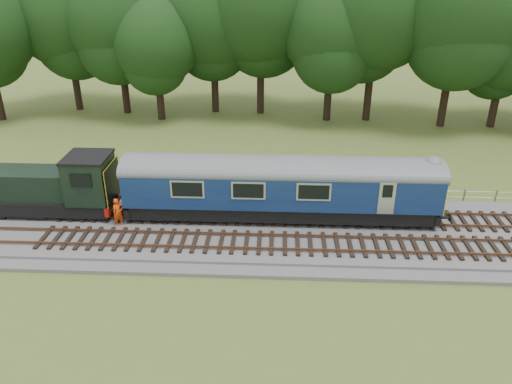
{
  "coord_description": "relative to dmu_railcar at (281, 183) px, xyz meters",
  "views": [
    {
      "loc": [
        -3.96,
        -24.75,
        14.68
      ],
      "look_at": [
        -5.22,
        1.4,
        2.0
      ],
      "focal_mm": 35.0,
      "sensor_mm": 36.0,
      "label": 1
    }
  ],
  "objects": [
    {
      "name": "dmu_railcar",
      "position": [
        0.0,
        0.0,
        0.0
      ],
      "size": [
        18.05,
        2.86,
        3.88
      ],
      "color": "black",
      "rests_on": "ground"
    },
    {
      "name": "track_north",
      "position": [
        3.77,
        -0.0,
        -2.19
      ],
      "size": [
        67.2,
        2.4,
        0.21
      ],
      "color": "black",
      "rests_on": "ballast"
    },
    {
      "name": "ground",
      "position": [
        3.77,
        -1.4,
        -2.61
      ],
      "size": [
        120.0,
        120.0,
        0.0
      ],
      "primitive_type": "plane",
      "color": "#4E6926",
      "rests_on": "ground"
    },
    {
      "name": "fence",
      "position": [
        3.77,
        3.1,
        -2.61
      ],
      "size": [
        64.0,
        0.12,
        1.0
      ],
      "primitive_type": null,
      "color": "#6B6054",
      "rests_on": "ground"
    },
    {
      "name": "ballast",
      "position": [
        3.77,
        -1.4,
        -2.43
      ],
      "size": [
        70.0,
        7.0,
        0.35
      ],
      "primitive_type": "cube",
      "color": "#4C4C4F",
      "rests_on": "ground"
    },
    {
      "name": "shunter_loco",
      "position": [
        -13.93,
        0.0,
        -0.63
      ],
      "size": [
        8.92,
        2.6,
        3.38
      ],
      "color": "black",
      "rests_on": "ground"
    },
    {
      "name": "tree_line",
      "position": [
        3.77,
        20.6,
        -2.61
      ],
      "size": [
        70.0,
        8.0,
        18.0
      ],
      "primitive_type": null,
      "color": "black",
      "rests_on": "ground"
    },
    {
      "name": "track_south",
      "position": [
        3.77,
        -3.0,
        -2.19
      ],
      "size": [
        67.2,
        2.4,
        0.21
      ],
      "color": "black",
      "rests_on": "ballast"
    },
    {
      "name": "worker",
      "position": [
        -9.31,
        -1.37,
        -1.41
      ],
      "size": [
        0.73,
        0.71,
        1.69
      ],
      "primitive_type": "imported",
      "rotation": [
        0.0,
        0.0,
        0.74
      ],
      "color": "#E03F0B",
      "rests_on": "ballast"
    }
  ]
}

